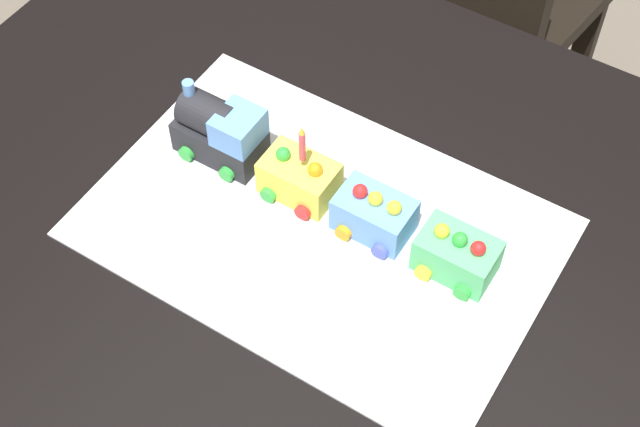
{
  "coord_description": "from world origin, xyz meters",
  "views": [
    {
      "loc": [
        0.32,
        -0.61,
        1.75
      ],
      "look_at": [
        -0.06,
        0.01,
        0.77
      ],
      "focal_mm": 52.67,
      "sensor_mm": 36.0,
      "label": 1
    }
  ],
  "objects": [
    {
      "name": "birthday_candle",
      "position": [
        -0.11,
        0.04,
        0.85
      ],
      "size": [
        0.01,
        0.01,
        0.06
      ],
      "color": "#F24C59",
      "rests_on": "cake_car_caboose_lemon"
    },
    {
      "name": "cake_board",
      "position": [
        -0.06,
        0.01,
        0.74
      ],
      "size": [
        0.6,
        0.4,
        0.0
      ],
      "primitive_type": "cube",
      "color": "silver",
      "rests_on": "dining_table"
    },
    {
      "name": "cake_locomotive",
      "position": [
        -0.24,
        0.04,
        0.79
      ],
      "size": [
        0.14,
        0.08,
        0.12
      ],
      "color": "#232328",
      "rests_on": "cake_board"
    },
    {
      "name": "dining_table",
      "position": [
        0.0,
        0.0,
        0.63
      ],
      "size": [
        1.4,
        1.0,
        0.74
      ],
      "color": "black",
      "rests_on": "ground"
    },
    {
      "name": "cake_car_tanker_mint_green",
      "position": [
        0.12,
        0.04,
        0.77
      ],
      "size": [
        0.1,
        0.08,
        0.07
      ],
      "color": "#59CC7A",
      "rests_on": "cake_board"
    },
    {
      "name": "cake_car_caboose_lemon",
      "position": [
        -0.12,
        0.04,
        0.77
      ],
      "size": [
        0.1,
        0.08,
        0.07
      ],
      "color": "#F4E04C",
      "rests_on": "cake_board"
    },
    {
      "name": "cake_car_flatbed_sky_blue",
      "position": [
        0.0,
        0.04,
        0.77
      ],
      "size": [
        0.1,
        0.08,
        0.07
      ],
      "color": "#669EEA",
      "rests_on": "cake_board"
    }
  ]
}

